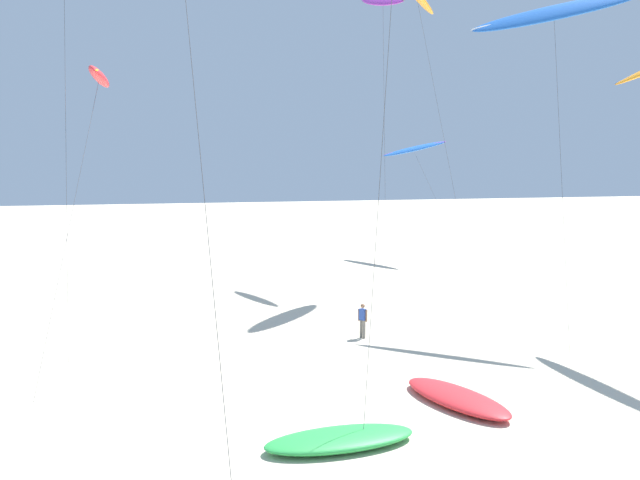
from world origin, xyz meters
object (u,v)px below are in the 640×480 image
object	(u,v)px
grounded_kite_0	(457,397)
person_near_right	(363,319)
flying_kite_8	(99,77)
flying_kite_4	(413,149)
grounded_kite_2	(340,439)
flying_kite_2	(554,13)

from	to	relation	value
grounded_kite_0	person_near_right	bearing A→B (deg)	88.12
flying_kite_8	person_near_right	distance (m)	16.37
flying_kite_4	grounded_kite_2	bearing A→B (deg)	-117.31
flying_kite_4	person_near_right	world-z (taller)	flying_kite_4
flying_kite_2	grounded_kite_0	world-z (taller)	flying_kite_2
flying_kite_2	grounded_kite_2	bearing A→B (deg)	-140.35
flying_kite_2	grounded_kite_2	distance (m)	25.48
flying_kite_8	grounded_kite_0	bearing A→B (deg)	-51.62
flying_kite_2	grounded_kite_0	bearing A→B (deg)	-135.19
flying_kite_4	flying_kite_8	bearing A→B (deg)	-139.37
flying_kite_4	grounded_kite_0	size ratio (longest dim) A/B	2.00
flying_kite_4	flying_kite_2	bearing A→B (deg)	-99.26
flying_kite_4	grounded_kite_0	bearing A→B (deg)	-112.41
flying_kite_8	grounded_kite_2	size ratio (longest dim) A/B	2.77
flying_kite_8	person_near_right	size ratio (longest dim) A/B	7.77
grounded_kite_0	grounded_kite_2	distance (m)	5.49
grounded_kite_0	flying_kite_8	bearing A→B (deg)	128.38
grounded_kite_2	person_near_right	bearing A→B (deg)	66.41
grounded_kite_0	flying_kite_2	bearing A→B (deg)	44.81
flying_kite_2	flying_kite_8	xyz separation A→B (m)	(-21.71, 3.22, -3.53)
flying_kite_4	grounded_kite_2	distance (m)	44.16
flying_kite_4	flying_kite_8	xyz separation A→B (m)	(-25.85, -22.18, 2.66)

